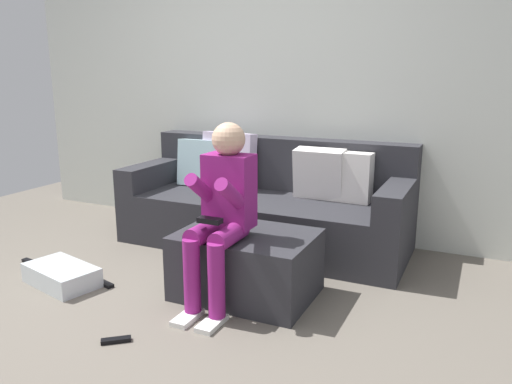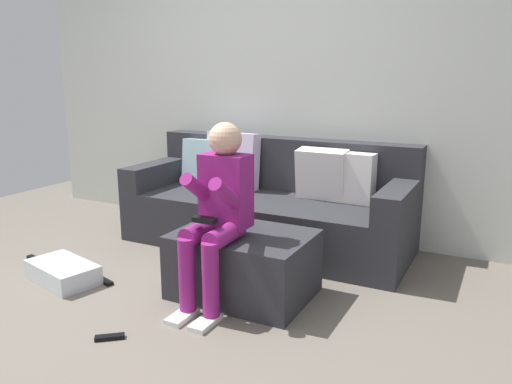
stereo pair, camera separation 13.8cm
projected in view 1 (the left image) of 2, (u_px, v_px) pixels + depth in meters
name	position (u px, v px, depth m)	size (l,w,h in m)	color
ground_plane	(121.00, 320.00, 2.83)	(6.31, 6.31, 0.00)	#6B6359
wall_back	(265.00, 75.00, 4.28)	(4.86, 0.10, 2.70)	silver
couch_sectional	(267.00, 204.00, 4.06)	(2.27, 0.87, 0.88)	#2D2D33
ottoman	(247.00, 264.00, 3.12)	(0.83, 0.60, 0.41)	#2D2D33
person_seated	(222.00, 206.00, 2.91)	(0.29, 0.58, 1.09)	#8C1E72
storage_bin	(62.00, 275.00, 3.30)	(0.51, 0.29, 0.13)	silver
remote_near_ottoman	(116.00, 340.00, 2.60)	(0.15, 0.04, 0.02)	black
remote_by_storage_bin	(105.00, 284.00, 3.30)	(0.15, 0.05, 0.02)	black
remote_under_side_table	(32.00, 262.00, 3.67)	(0.19, 0.04, 0.02)	black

